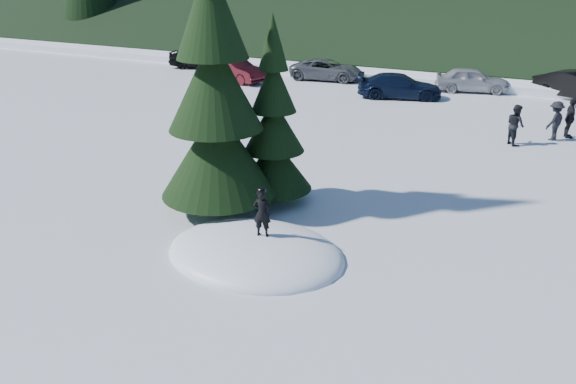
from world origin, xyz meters
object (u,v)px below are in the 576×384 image
at_px(adult_0, 515,125).
at_px(car_2, 327,70).
at_px(adult_2, 555,121).
at_px(spruce_tall, 215,96).
at_px(car_0, 202,57).
at_px(child_skier, 262,213).
at_px(adult_1, 570,118).
at_px(car_3, 399,86).
at_px(spruce_short, 274,132).
at_px(car_4, 472,80).
at_px(car_1, 234,70).

distance_m(adult_0, car_2, 14.80).
height_order(adult_2, car_2, adult_2).
distance_m(spruce_tall, car_0, 24.42).
distance_m(child_skier, car_0, 27.00).
distance_m(spruce_tall, adult_1, 15.40).
relative_size(spruce_tall, car_0, 1.94).
height_order(child_skier, car_3, child_skier).
distance_m(spruce_tall, child_skier, 3.63).
height_order(spruce_tall, car_2, spruce_tall).
height_order(spruce_short, car_4, spruce_short).
height_order(spruce_short, car_0, spruce_short).
bearing_deg(adult_1, child_skier, 140.88).
height_order(adult_2, car_3, adult_2).
bearing_deg(child_skier, car_3, -97.76).
height_order(adult_2, car_0, adult_2).
height_order(car_2, car_3, car_3).
bearing_deg(adult_2, car_3, -95.68).
bearing_deg(spruce_short, car_2, 108.77).
relative_size(car_1, car_4, 1.07).
bearing_deg(car_1, adult_0, -97.25).
bearing_deg(child_skier, car_4, -106.95).
height_order(adult_0, car_3, adult_0).
relative_size(spruce_short, adult_0, 3.41).
bearing_deg(spruce_tall, adult_1, 56.10).
xyz_separation_m(spruce_tall, car_0, (-14.37, 19.58, -2.56)).
distance_m(adult_1, car_4, 9.00).
height_order(adult_0, car_2, adult_0).
bearing_deg(car_0, adult_1, -121.49).
bearing_deg(car_0, car_1, -138.56).
relative_size(adult_0, car_4, 0.40).
relative_size(child_skier, adult_2, 0.75).
relative_size(spruce_short, adult_1, 3.33).
relative_size(adult_0, adult_2, 1.01).
height_order(adult_2, car_4, adult_2).
bearing_deg(adult_1, adult_0, 121.28).
relative_size(spruce_short, adult_2, 3.44).
height_order(adult_2, car_1, adult_2).
bearing_deg(car_3, child_skier, 169.36).
xyz_separation_m(car_2, car_3, (5.39, -2.89, 0.01)).
xyz_separation_m(child_skier, car_2, (-7.49, 21.21, -0.45)).
bearing_deg(spruce_tall, spruce_short, 54.46).
relative_size(spruce_short, car_4, 1.37).
xyz_separation_m(child_skier, car_4, (1.00, 21.63, -0.40)).
relative_size(car_1, car_3, 0.96).
bearing_deg(car_1, car_3, -76.94).
bearing_deg(car_1, adult_1, -89.63).
distance_m(child_skier, car_3, 18.45).
xyz_separation_m(adult_2, car_3, (-7.73, 4.69, -0.15)).
xyz_separation_m(adult_0, car_0, (-20.99, 8.96, -0.03)).
bearing_deg(car_3, car_0, 61.56).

